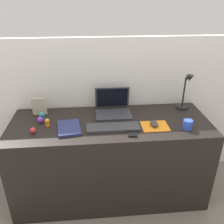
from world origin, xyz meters
name	(u,v)px	position (x,y,z in m)	size (l,w,h in m)	color
ground_plane	(110,190)	(0.00, 0.00, 0.00)	(6.00, 6.00, 0.00)	slate
back_wall	(107,110)	(0.00, 0.35, 0.68)	(2.83, 0.05, 1.36)	silver
desk	(110,159)	(0.00, 0.00, 0.37)	(1.63, 0.62, 0.74)	black
laptop	(113,107)	(0.04, 0.17, 0.79)	(0.30, 0.25, 0.21)	#333338
keyboard	(113,127)	(0.02, -0.11, 0.75)	(0.41, 0.13, 0.02)	#333338
mousepad	(155,126)	(0.35, -0.10, 0.74)	(0.21, 0.17, 0.00)	orange
mouse	(154,124)	(0.34, -0.10, 0.76)	(0.06, 0.10, 0.03)	#333338
cell_phone	(132,132)	(0.15, -0.18, 0.74)	(0.06, 0.13, 0.01)	black
desk_lamp	(185,93)	(0.67, 0.18, 0.90)	(0.11, 0.16, 0.34)	black
notebook_pad	(69,128)	(-0.32, -0.08, 0.75)	(0.17, 0.24, 0.02)	navy
picture_frame	(39,106)	(-0.59, 0.19, 0.81)	(0.12, 0.02, 0.15)	#B2A58C
coffee_mug	(188,125)	(0.58, -0.16, 0.78)	(0.07, 0.07, 0.08)	blue
toy_figurine_red	(33,130)	(-0.59, -0.12, 0.76)	(0.04, 0.04, 0.05)	red
toy_figurine_teal	(42,116)	(-0.56, 0.09, 0.78)	(0.04, 0.04, 0.07)	teal
toy_figurine_purple	(40,120)	(-0.56, 0.04, 0.77)	(0.05, 0.05, 0.05)	purple
toy_figurine_orange	(47,122)	(-0.50, -0.02, 0.77)	(0.04, 0.04, 0.06)	orange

